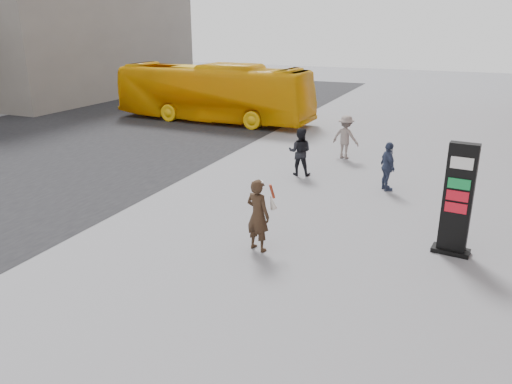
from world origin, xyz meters
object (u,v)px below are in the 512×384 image
at_px(pedestrian_b, 346,137).
at_px(pedestrian_c, 388,166).
at_px(pedestrian_a, 300,152).
at_px(info_pylon, 458,200).
at_px(woman, 258,214).
at_px(bus, 213,93).

distance_m(pedestrian_b, pedestrian_c, 4.07).
relative_size(pedestrian_a, pedestrian_c, 1.06).
relative_size(info_pylon, pedestrian_b, 1.55).
bearing_deg(woman, info_pylon, -142.05).
relative_size(woman, pedestrian_b, 1.03).
distance_m(woman, pedestrian_a, 6.36).
xyz_separation_m(pedestrian_b, pedestrian_c, (2.22, -3.41, -0.06)).
height_order(bus, pedestrian_a, bus).
height_order(info_pylon, pedestrian_a, info_pylon).
relative_size(woman, bus, 0.16).
distance_m(info_pylon, woman, 4.61).
bearing_deg(info_pylon, pedestrian_a, 145.55).
xyz_separation_m(pedestrian_a, pedestrian_c, (3.15, -0.50, -0.05)).
distance_m(woman, bus, 16.51).
relative_size(bus, pedestrian_c, 6.94).
distance_m(bus, pedestrian_b, 9.84).
bearing_deg(info_pylon, pedestrian_c, 124.60).
height_order(info_pylon, bus, bus).
distance_m(pedestrian_a, pedestrian_c, 3.19).
bearing_deg(pedestrian_a, pedestrian_c, 160.96).
xyz_separation_m(info_pylon, woman, (-4.28, -1.66, -0.43)).
relative_size(pedestrian_b, pedestrian_c, 1.08).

